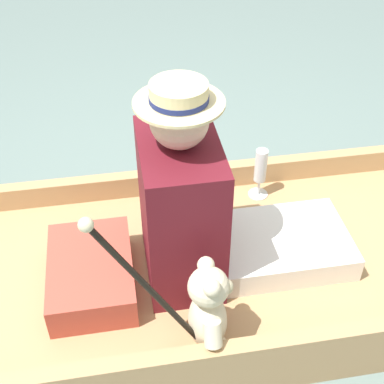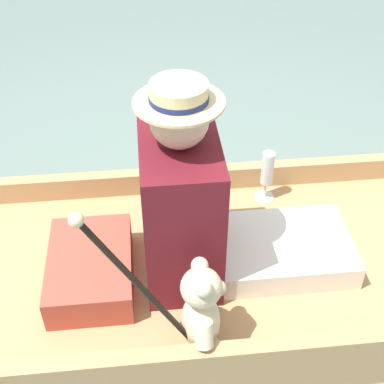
{
  "view_description": "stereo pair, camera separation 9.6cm",
  "coord_description": "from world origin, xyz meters",
  "px_view_note": "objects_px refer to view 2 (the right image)",
  "views": [
    {
      "loc": [
        1.48,
        -0.24,
        1.78
      ],
      "look_at": [
        0.01,
        0.01,
        0.55
      ],
      "focal_mm": 50.0,
      "sensor_mm": 36.0,
      "label": 1
    },
    {
      "loc": [
        1.49,
        -0.15,
        1.78
      ],
      "look_at": [
        0.01,
        0.01,
        0.55
      ],
      "focal_mm": 50.0,
      "sensor_mm": 36.0,
      "label": 2
    }
  ],
  "objects_px": {
    "seated_person": "(205,211)",
    "teddy_bear": "(201,310)",
    "walking_cane": "(134,280)",
    "wine_glass": "(267,171)"
  },
  "relations": [
    {
      "from": "seated_person",
      "to": "teddy_bear",
      "type": "bearing_deg",
      "value": 1.63
    },
    {
      "from": "teddy_bear",
      "to": "walking_cane",
      "type": "xyz_separation_m",
      "value": [
        0.04,
        -0.21,
        0.23
      ]
    },
    {
      "from": "teddy_bear",
      "to": "walking_cane",
      "type": "height_order",
      "value": "walking_cane"
    },
    {
      "from": "walking_cane",
      "to": "wine_glass",
      "type": "bearing_deg",
      "value": 142.96
    },
    {
      "from": "seated_person",
      "to": "walking_cane",
      "type": "bearing_deg",
      "value": -23.06
    },
    {
      "from": "seated_person",
      "to": "walking_cane",
      "type": "relative_size",
      "value": 1.21
    },
    {
      "from": "seated_person",
      "to": "walking_cane",
      "type": "xyz_separation_m",
      "value": [
        0.4,
        -0.27,
        0.11
      ]
    },
    {
      "from": "teddy_bear",
      "to": "walking_cane",
      "type": "relative_size",
      "value": 0.55
    },
    {
      "from": "seated_person",
      "to": "teddy_bear",
      "type": "xyz_separation_m",
      "value": [
        0.36,
        -0.05,
        -0.12
      ]
    },
    {
      "from": "seated_person",
      "to": "teddy_bear",
      "type": "relative_size",
      "value": 2.21
    }
  ]
}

